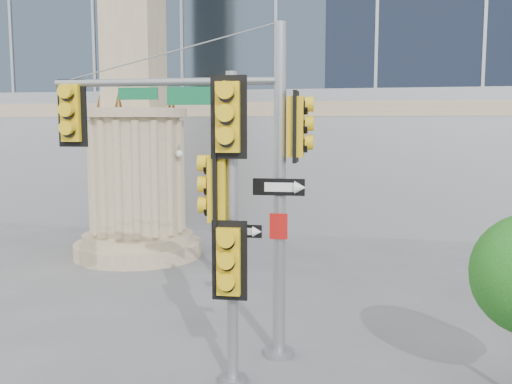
# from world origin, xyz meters

# --- Properties ---
(monument) EXTENTS (4.40, 4.40, 16.60)m
(monument) POSITION_xyz_m (-6.00, 9.00, 5.52)
(monument) COLOR tan
(monument) RESTS_ON ground
(main_signal_pole) EXTENTS (5.01, 0.63, 6.45)m
(main_signal_pole) POSITION_xyz_m (-0.94, 1.31, 3.99)
(main_signal_pole) COLOR slate
(main_signal_pole) RESTS_ON ground
(secondary_signal_pole) EXTENTS (0.94, 0.70, 5.43)m
(secondary_signal_pole) POSITION_xyz_m (-0.43, -0.13, 3.19)
(secondary_signal_pole) COLOR slate
(secondary_signal_pole) RESTS_ON ground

